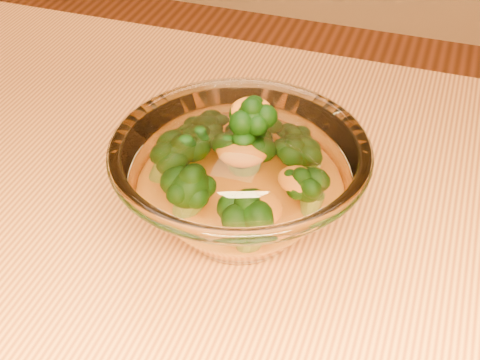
% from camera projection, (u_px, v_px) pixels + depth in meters
% --- Properties ---
extents(glass_bowl, '(0.19, 0.19, 0.08)m').
position_uv_depth(glass_bowl, '(240.00, 184.00, 0.50)').
color(glass_bowl, white).
rests_on(glass_bowl, table).
extents(cheese_sauce, '(0.11, 0.11, 0.03)m').
position_uv_depth(cheese_sauce, '(240.00, 202.00, 0.51)').
color(cheese_sauce, orange).
rests_on(cheese_sauce, glass_bowl).
extents(broccoli_heap, '(0.13, 0.13, 0.08)m').
position_uv_depth(broccoli_heap, '(235.00, 163.00, 0.50)').
color(broccoli_heap, black).
rests_on(broccoli_heap, cheese_sauce).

